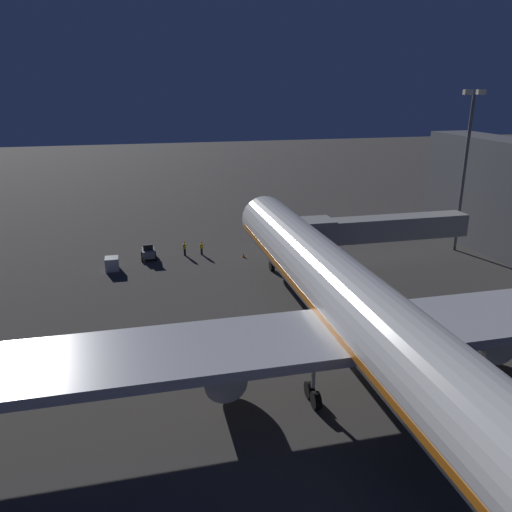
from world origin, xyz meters
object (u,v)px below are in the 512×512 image
Objects in this scene: apron_floodlight_mast at (466,162)px; traffic_cone_nose_port at (277,253)px; airliner_at_gate at (380,332)px; ground_crew_marshaller_fwd at (185,248)px; ground_crew_by_belt_loader at (202,248)px; traffic_cone_nose_starboard at (244,255)px; jet_bridge at (373,229)px; baggage_tug_lead at (148,253)px; baggage_container_near_belt at (112,264)px.

apron_floodlight_mast is 26.12m from traffic_cone_nose_port.
airliner_at_gate is 36.68× the size of ground_crew_marshaller_fwd.
airliner_at_gate is 39.13× the size of ground_crew_by_belt_loader.
ground_crew_marshaller_fwd is 3.33× the size of traffic_cone_nose_starboard.
jet_bridge is 35.43× the size of traffic_cone_nose_port.
apron_floodlight_mast is 8.25× the size of baggage_tug_lead.
airliner_at_gate is 32.80m from traffic_cone_nose_port.
apron_floodlight_mast is 10.99× the size of ground_crew_marshaller_fwd.
apron_floodlight_mast is 41.21m from baggage_tug_lead.
ground_crew_marshaller_fwd is (-8.87, -3.39, 0.25)m from baggage_container_near_belt.
airliner_at_gate reaches higher than baggage_container_near_belt.
ground_crew_marshaller_fwd is at bearing -12.20° from traffic_cone_nose_port.
baggage_container_near_belt is 11.46m from ground_crew_by_belt_loader.
jet_bridge reaches higher than ground_crew_marshaller_fwd.
baggage_tug_lead is 1.33× the size of ground_crew_marshaller_fwd.
baggage_container_near_belt is at bearing 16.29° from ground_crew_by_belt_loader.
ground_crew_by_belt_loader is at bearing -163.71° from baggage_container_near_belt.
traffic_cone_nose_port is 4.40m from traffic_cone_nose_starboard.
airliner_at_gate reaches higher than traffic_cone_nose_port.
apron_floodlight_mast is at bearing -131.51° from airliner_at_gate.
ground_crew_by_belt_loader is at bearing -13.86° from traffic_cone_nose_port.
jet_bridge is 21.73m from ground_crew_by_belt_loader.
jet_bridge reaches higher than baggage_tug_lead.
baggage_container_near_belt is 16.02m from traffic_cone_nose_starboard.
airliner_at_gate is 25.36m from jet_bridge.
ground_crew_by_belt_loader is 2.14m from ground_crew_marshaller_fwd.
baggage_tug_lead reaches higher than ground_crew_marshaller_fwd.
apron_floodlight_mast is at bearing 172.75° from traffic_cone_nose_starboard.
apron_floodlight_mast is (-14.87, -5.78, 6.18)m from jet_bridge.
airliner_at_gate is 122.25× the size of traffic_cone_nose_port.
baggage_tug_lead is at bearing -8.19° from apron_floodlight_mast.
traffic_cone_nose_port is at bearing 172.40° from baggage_tug_lead.
jet_bridge is 35.43× the size of traffic_cone_nose_starboard.
traffic_cone_nose_starboard is (-7.12, 2.49, -0.74)m from ground_crew_marshaller_fwd.
traffic_cone_nose_port and traffic_cone_nose_starboard have the same top height.
ground_crew_marshaller_fwd is at bearing -159.09° from baggage_container_near_belt.
ground_crew_by_belt_loader is 9.70m from traffic_cone_nose_port.
airliner_at_gate is 36.31m from ground_crew_marshaller_fwd.
airliner_at_gate reaches higher than ground_crew_by_belt_loader.
ground_crew_marshaller_fwd reaches higher than traffic_cone_nose_port.
baggage_tug_lead is at bearing 1.48° from ground_crew_by_belt_loader.
jet_bridge is 10.63× the size of ground_crew_marshaller_fwd.
airliner_at_gate reaches higher than traffic_cone_nose_starboard.
baggage_tug_lead is (39.37, -5.67, -10.77)m from apron_floodlight_mast.
traffic_cone_nose_starboard is (27.70, -3.52, -11.27)m from apron_floodlight_mast.
apron_floodlight_mast is (-25.50, -28.81, 6.28)m from airliner_at_gate.
airliner_at_gate is at bearing 104.99° from ground_crew_marshaller_fwd.
apron_floodlight_mast is at bearing 171.40° from traffic_cone_nose_port.
apron_floodlight_mast is 11.73× the size of ground_crew_by_belt_loader.
baggage_container_near_belt is 9.50m from ground_crew_marshaller_fwd.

